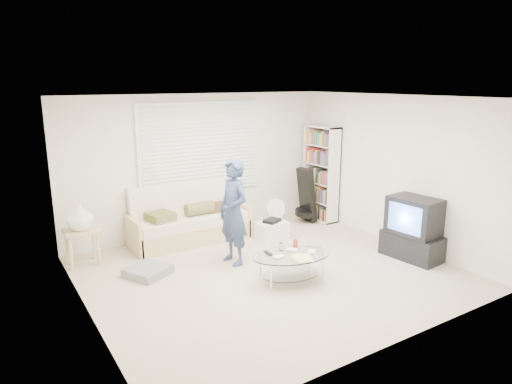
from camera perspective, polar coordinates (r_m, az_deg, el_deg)
ground at (r=6.75m, az=1.66°, el=-9.99°), size 5.00×5.00×0.00m
room_shell at (r=6.67m, az=-0.53°, el=4.38°), size 5.02×4.52×2.51m
window_blinds at (r=8.18m, az=-6.90°, el=5.47°), size 2.32×0.08×1.62m
futon_sofa at (r=7.99m, az=-8.37°, el=-3.79°), size 2.04×0.82×1.00m
grey_floor_pillow at (r=6.81m, az=-13.36°, el=-9.59°), size 0.72×0.72×0.12m
side_table at (r=7.25m, az=-21.13°, el=-3.18°), size 0.49×0.40×0.97m
bookshelf at (r=9.08m, az=8.12°, el=2.29°), size 0.29×0.78×1.86m
guitar_case at (r=8.94m, az=6.30°, el=-0.87°), size 0.38×0.39×1.06m
floor_fan at (r=8.40m, az=2.30°, el=-2.55°), size 0.38×0.25×0.62m
storage_bin at (r=8.02m, az=2.01°, el=-4.78°), size 0.54×0.39×0.37m
tv_unit at (r=7.50m, az=19.01°, el=-4.41°), size 0.57×0.94×0.98m
coffee_table at (r=6.34m, az=4.46°, el=-8.42°), size 1.22×0.92×0.53m
standing_person at (r=6.82m, az=-2.84°, el=-2.53°), size 0.44×0.62×1.61m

